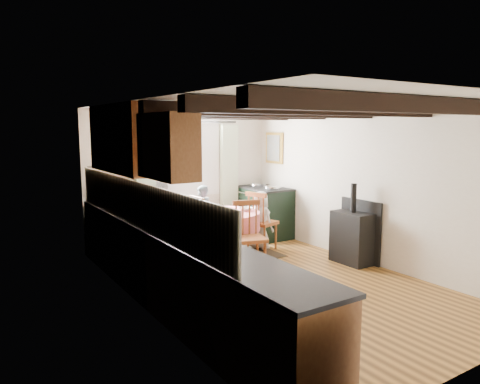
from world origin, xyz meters
TOP-DOWN VIEW (x-y plane):
  - floor at (0.00, 0.00)m, footprint 3.60×5.50m
  - ceiling at (0.00, 0.00)m, footprint 3.60×5.50m
  - wall_back at (0.00, 2.75)m, footprint 3.60×0.00m
  - wall_front at (0.00, -2.75)m, footprint 3.60×0.00m
  - wall_left at (-1.80, 0.00)m, footprint 0.00×5.50m
  - wall_right at (1.80, 0.00)m, footprint 0.00×5.50m
  - beam_a at (0.00, -2.00)m, footprint 3.60×0.16m
  - beam_b at (0.00, -1.00)m, footprint 3.60×0.16m
  - beam_c at (0.00, 0.00)m, footprint 3.60×0.16m
  - beam_d at (0.00, 1.00)m, footprint 3.60×0.16m
  - beam_e at (0.00, 2.00)m, footprint 3.60×0.16m
  - splash_left at (-1.78, 0.30)m, footprint 0.02×4.50m
  - splash_back at (-1.00, 2.73)m, footprint 1.40×0.02m
  - base_cabinet_left at (-1.50, 0.00)m, footprint 0.60×5.30m
  - base_cabinet_back at (-1.05, 2.45)m, footprint 1.30×0.60m
  - worktop_left at (-1.48, 0.00)m, footprint 0.64×5.30m
  - worktop_back at (-1.05, 2.43)m, footprint 1.30×0.64m
  - wall_cabinet_glass at (-1.63, 1.20)m, footprint 0.34×1.80m
  - wall_cabinet_solid at (-1.63, -0.30)m, footprint 0.34×0.90m
  - window_frame at (0.10, 2.73)m, footprint 1.34×0.03m
  - window_pane at (0.10, 2.74)m, footprint 1.20×0.01m
  - curtain_left at (-0.75, 2.65)m, footprint 0.35×0.10m
  - curtain_right at (0.95, 2.65)m, footprint 0.35×0.10m
  - curtain_rod at (0.10, 2.65)m, footprint 2.00×0.03m
  - wall_picture at (1.77, 2.30)m, footprint 0.04×0.50m
  - wall_plate at (1.05, 2.72)m, footprint 0.30×0.02m
  - rug at (0.12, 1.50)m, footprint 1.69×1.31m
  - dining_table at (0.12, 1.50)m, footprint 1.20×1.20m
  - chair_near at (0.04, 0.60)m, footprint 0.55×0.56m
  - chair_left at (-0.60, 1.40)m, footprint 0.49×0.46m
  - chair_right at (0.88, 1.46)m, footprint 0.57×0.56m
  - aga_range at (1.47, 2.19)m, footprint 0.69×1.06m
  - cast_iron_stove at (1.58, 0.04)m, footprint 0.37×0.62m
  - child_far at (0.04, 2.09)m, footprint 0.44×0.32m
  - child_right at (0.86, 1.49)m, footprint 0.46×0.57m
  - bowl_a at (0.51, 1.41)m, footprint 0.25×0.25m
  - bowl_b at (0.08, 1.53)m, footprint 0.29×0.29m
  - cup at (-0.23, 1.69)m, footprint 0.15×0.15m
  - canister_tall at (-1.23, 2.52)m, footprint 0.13×0.13m
  - canister_wide at (-0.94, 2.51)m, footprint 0.17×0.17m

SIDE VIEW (x-z plane):
  - floor at x=0.00m, z-range 0.00..0.00m
  - rug at x=0.12m, z-range 0.00..0.01m
  - dining_table at x=0.12m, z-range 0.00..0.72m
  - base_cabinet_left at x=-1.50m, z-range 0.00..0.88m
  - base_cabinet_back at x=-1.05m, z-range 0.00..0.88m
  - aga_range at x=1.47m, z-range 0.00..0.98m
  - child_right at x=0.86m, z-range 0.00..1.01m
  - chair_right at x=0.88m, z-range 0.00..1.02m
  - chair_near at x=0.04m, z-range 0.00..1.03m
  - chair_left at x=-0.60m, z-range 0.00..1.04m
  - child_far at x=0.04m, z-range 0.00..1.11m
  - cast_iron_stove at x=1.58m, z-range 0.00..1.25m
  - bowl_a at x=0.51m, z-range 0.72..0.78m
  - bowl_b at x=0.08m, z-range 0.72..0.79m
  - cup at x=-0.23m, z-range 0.72..0.82m
  - worktop_left at x=-1.48m, z-range 0.88..0.92m
  - worktop_back at x=-1.05m, z-range 0.88..0.92m
  - canister_wide at x=-0.94m, z-range 0.92..1.11m
  - canister_tall at x=-1.23m, z-range 0.92..1.13m
  - curtain_left at x=-0.75m, z-range 0.05..2.15m
  - curtain_right at x=0.95m, z-range 0.05..2.15m
  - wall_back at x=0.00m, z-range 0.00..2.40m
  - wall_front at x=0.00m, z-range 0.00..2.40m
  - wall_left at x=-1.80m, z-range 0.00..2.40m
  - wall_right at x=1.80m, z-range 0.00..2.40m
  - splash_left at x=-1.78m, z-range 0.92..1.48m
  - splash_back at x=-1.00m, z-range 0.92..1.48m
  - window_frame at x=0.10m, z-range 0.83..2.37m
  - window_pane at x=0.10m, z-range 0.90..2.30m
  - wall_picture at x=1.77m, z-range 1.40..2.00m
  - wall_plate at x=1.05m, z-range 1.55..1.85m
  - wall_cabinet_solid at x=-1.63m, z-range 1.55..2.25m
  - wall_cabinet_glass at x=-1.63m, z-range 1.50..2.40m
  - curtain_rod at x=0.10m, z-range 2.19..2.22m
  - beam_a at x=0.00m, z-range 2.23..2.39m
  - beam_b at x=0.00m, z-range 2.23..2.39m
  - beam_c at x=0.00m, z-range 2.23..2.39m
  - beam_d at x=0.00m, z-range 2.23..2.39m
  - beam_e at x=0.00m, z-range 2.23..2.39m
  - ceiling at x=0.00m, z-range 2.40..2.40m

